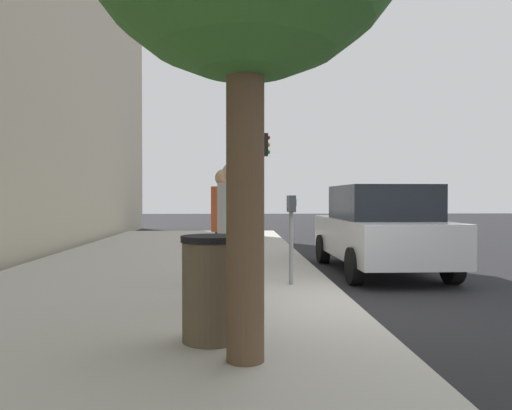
% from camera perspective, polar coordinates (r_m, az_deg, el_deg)
% --- Properties ---
extents(ground_plane, '(80.00, 80.00, 0.00)m').
position_cam_1_polar(ground_plane, '(6.69, 11.58, -12.34)').
color(ground_plane, '#232326').
rests_on(ground_plane, ground).
extents(sidewalk_slab, '(28.00, 6.00, 0.15)m').
position_cam_1_polar(sidewalk_slab, '(6.64, -15.04, -11.79)').
color(sidewalk_slab, '#B7B2A8').
rests_on(sidewalk_slab, ground_plane).
extents(parking_meter, '(0.36, 0.12, 1.41)m').
position_cam_1_polar(parking_meter, '(7.73, 4.15, -1.80)').
color(parking_meter, gray).
rests_on(parking_meter, sidewalk_slab).
extents(pedestrian_at_meter, '(0.52, 0.39, 1.81)m').
position_cam_1_polar(pedestrian_at_meter, '(7.43, -3.78, -1.44)').
color(pedestrian_at_meter, '#191E4C').
rests_on(pedestrian_at_meter, sidewalk_slab).
extents(pedestrian_bystander, '(0.40, 0.52, 1.84)m').
position_cam_1_polar(pedestrian_bystander, '(6.27, -2.72, -1.70)').
color(pedestrian_bystander, '#47474C').
rests_on(pedestrian_bystander, sidewalk_slab).
extents(parked_sedan_near, '(4.43, 2.02, 1.77)m').
position_cam_1_polar(parked_sedan_near, '(10.24, 14.25, -2.69)').
color(parked_sedan_near, silver).
rests_on(parked_sedan_near, ground_plane).
extents(traffic_signal, '(0.24, 0.44, 3.60)m').
position_cam_1_polar(traffic_signal, '(16.39, 0.71, 4.53)').
color(traffic_signal, black).
rests_on(traffic_signal, sidewalk_slab).
extents(trash_bin, '(0.59, 0.59, 1.01)m').
position_cam_1_polar(trash_bin, '(4.76, -5.24, -9.63)').
color(trash_bin, brown).
rests_on(trash_bin, sidewalk_slab).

